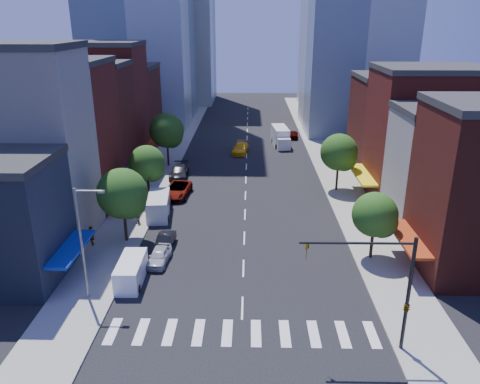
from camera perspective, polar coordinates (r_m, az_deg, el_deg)
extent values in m
plane|color=black|center=(36.28, 0.28, -13.95)|extent=(220.00, 220.00, 0.00)
cube|color=gray|center=(74.03, -8.95, 4.09)|extent=(5.00, 120.00, 0.15)
cube|color=gray|center=(73.87, 10.56, 3.96)|extent=(5.00, 120.00, 0.15)
cube|color=silver|center=(33.84, 0.20, -16.80)|extent=(19.00, 3.00, 0.01)
cube|color=beige|center=(48.51, -25.18, 4.74)|extent=(12.00, 8.00, 18.00)
cube|color=maroon|center=(56.25, -21.39, 6.14)|extent=(12.00, 9.00, 16.00)
cube|color=#4A1912|center=(64.08, -18.56, 7.62)|extent=(12.00, 8.00, 15.00)
cube|color=maroon|center=(71.81, -16.46, 9.93)|extent=(12.00, 9.00, 17.00)
cube|color=#4A1912|center=(81.12, -14.37, 9.79)|extent=(12.00, 10.00, 13.00)
cube|color=beige|center=(51.52, 24.66, 2.15)|extent=(12.00, 8.00, 12.00)
cube|color=maroon|center=(59.19, 21.61, 6.26)|extent=(12.00, 10.00, 15.00)
cube|color=#4A1912|center=(68.63, 18.76, 7.52)|extent=(12.00, 10.00, 13.00)
cylinder|color=black|center=(31.86, 19.82, -11.75)|extent=(0.24, 0.24, 8.00)
cylinder|color=black|center=(29.21, 14.11, -6.07)|extent=(7.00, 0.16, 0.16)
imported|color=gold|center=(28.95, 8.16, -7.20)|extent=(0.22, 0.18, 1.10)
imported|color=gold|center=(32.28, 19.65, -12.96)|extent=(0.48, 2.24, 0.90)
cylinder|color=slate|center=(36.93, -18.75, -6.14)|extent=(0.20, 0.20, 9.00)
cylinder|color=slate|center=(34.97, -17.99, 0.12)|extent=(2.00, 0.14, 0.14)
cube|color=slate|center=(34.70, -16.58, 0.03)|extent=(0.50, 0.25, 0.18)
cylinder|color=black|center=(46.46, -13.84, -3.54)|extent=(0.28, 0.28, 3.92)
sphere|color=#1E4614|center=(45.38, -14.15, -0.14)|extent=(4.80, 4.80, 4.80)
sphere|color=#1E4614|center=(45.20, -13.44, -1.11)|extent=(3.36, 3.36, 3.36)
cylinder|color=black|center=(56.44, -11.10, 0.82)|extent=(0.28, 0.28, 3.64)
sphere|color=#1E4614|center=(55.61, -11.29, 3.48)|extent=(4.20, 4.20, 4.20)
sphere|color=#1E4614|center=(55.39, -10.70, 2.75)|extent=(2.94, 2.94, 2.94)
cylinder|color=black|center=(69.48, -8.79, 4.89)|extent=(0.28, 0.28, 4.20)
sphere|color=#1E4614|center=(68.72, -8.93, 7.43)|extent=(5.00, 5.00, 5.00)
sphere|color=#1E4614|center=(68.50, -8.44, 6.77)|extent=(3.50, 3.50, 3.50)
cylinder|color=black|center=(43.71, 15.79, -5.70)|extent=(0.28, 0.28, 3.36)
sphere|color=#1E4614|center=(42.70, 16.11, -2.65)|extent=(4.00, 4.00, 4.00)
sphere|color=#1E4614|center=(42.82, 16.91, -3.54)|extent=(2.80, 2.80, 2.80)
cylinder|color=black|center=(59.93, 11.77, 2.07)|extent=(0.28, 0.28, 3.92)
sphere|color=#1E4614|center=(59.10, 11.97, 4.78)|extent=(4.60, 4.60, 4.60)
sphere|color=#1E4614|center=(59.12, 12.54, 4.03)|extent=(3.22, 3.22, 3.22)
imported|color=silver|center=(42.53, -9.81, -7.67)|extent=(1.92, 4.14, 1.37)
imported|color=black|center=(45.06, -9.15, -5.99)|extent=(1.64, 4.08, 1.32)
imported|color=#999999|center=(57.72, -7.61, 0.25)|extent=(3.23, 6.05, 1.62)
imported|color=black|center=(64.59, -7.42, 2.46)|extent=(2.42, 5.73, 1.65)
cube|color=white|center=(39.92, -13.13, -9.40)|extent=(2.01, 4.79, 2.00)
cube|color=black|center=(38.27, -13.74, -10.35)|extent=(1.78, 0.99, 0.86)
cylinder|color=black|center=(39.11, -14.81, -11.36)|extent=(0.25, 0.73, 0.72)
cylinder|color=black|center=(38.72, -12.31, -11.47)|extent=(0.25, 0.73, 0.72)
cylinder|color=black|center=(41.81, -13.74, -9.06)|extent=(0.25, 0.73, 0.72)
cylinder|color=black|center=(41.44, -11.41, -9.14)|extent=(0.25, 0.73, 0.72)
cube|color=silver|center=(52.17, -9.89, -1.67)|extent=(2.80, 5.78, 2.34)
cube|color=black|center=(50.09, -10.11, -2.22)|extent=(2.17, 1.32, 1.00)
cylinder|color=black|center=(50.84, -11.14, -3.31)|extent=(0.37, 0.87, 0.85)
cylinder|color=black|center=(50.64, -8.88, -3.26)|extent=(0.37, 0.87, 0.85)
cylinder|color=black|center=(54.31, -10.74, -1.72)|extent=(0.37, 0.87, 0.85)
cylinder|color=black|center=(54.13, -8.63, -1.66)|extent=(0.37, 0.87, 0.85)
imported|color=#FFB70D|center=(76.05, 0.06, 5.35)|extent=(2.89, 5.81, 1.62)
imported|color=black|center=(79.56, 5.31, 5.89)|extent=(2.03, 4.67, 1.50)
imported|color=#999999|center=(86.61, 6.53, 7.00)|extent=(2.07, 4.28, 1.41)
cube|color=silver|center=(81.45, 4.91, 6.82)|extent=(2.95, 6.49, 3.10)
cube|color=silver|center=(78.05, 5.34, 5.85)|extent=(2.30, 1.95, 1.94)
cylinder|color=black|center=(78.78, 4.46, 5.54)|extent=(0.38, 0.90, 0.87)
cylinder|color=black|center=(79.14, 5.99, 5.56)|extent=(0.38, 0.90, 0.87)
cylinder|color=black|center=(82.94, 3.99, 6.30)|extent=(0.38, 0.90, 0.87)
cylinder|color=black|center=(83.29, 5.45, 6.32)|extent=(0.38, 0.90, 0.87)
imported|color=#999999|center=(46.88, -17.59, -5.07)|extent=(0.58, 0.76, 1.89)
imported|color=#999999|center=(50.52, -12.46, -2.88)|extent=(0.62, 0.79, 1.59)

